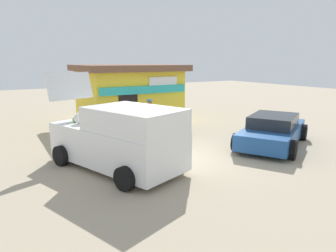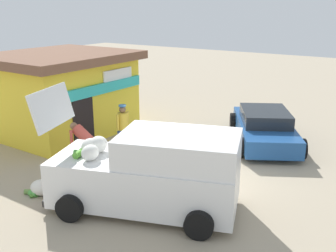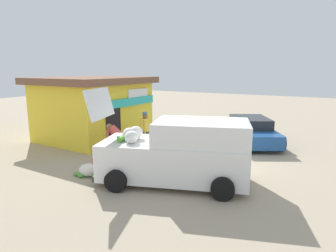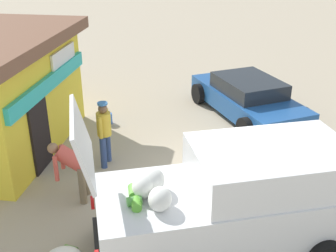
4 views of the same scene
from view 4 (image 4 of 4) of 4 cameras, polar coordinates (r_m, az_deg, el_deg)
ground_plane at (r=9.77m, az=6.23°, el=-7.40°), size 60.00×60.00×0.00m
delivery_van at (r=7.48m, az=8.84°, el=-10.03°), size 3.26×4.92×2.83m
parked_sedan at (r=13.09m, az=10.78°, el=3.79°), size 4.65×3.66×1.19m
vendor_standing at (r=10.06m, az=-8.66°, el=-0.53°), size 0.57×0.36×1.63m
customer_bending at (r=8.92m, az=-12.91°, el=-5.16°), size 0.58×0.79×1.32m
paint_bucket at (r=12.58m, az=-8.23°, el=1.01°), size 0.29×0.29×0.31m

